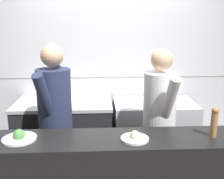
% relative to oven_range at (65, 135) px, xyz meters
% --- Properties ---
extents(wall_back_tiled, '(8.00, 0.06, 2.60)m').
position_rel_oven_range_xyz_m(wall_back_tiled, '(0.62, 0.40, 0.84)').
color(wall_back_tiled, silver).
rests_on(wall_back_tiled, ground_plane).
extents(oven_range, '(1.21, 0.71, 0.92)m').
position_rel_oven_range_xyz_m(oven_range, '(0.00, 0.00, 0.00)').
color(oven_range, '#232326').
rests_on(oven_range, ground_plane).
extents(prep_counter, '(1.04, 0.65, 0.89)m').
position_rel_oven_range_xyz_m(prep_counter, '(1.17, -0.00, -0.02)').
color(prep_counter, '#B7BABF').
rests_on(prep_counter, ground_plane).
extents(stock_pot, '(0.29, 0.29, 0.18)m').
position_rel_oven_range_xyz_m(stock_pot, '(-0.09, 0.06, 0.55)').
color(stock_pot, '#B7BABF').
rests_on(stock_pot, oven_range).
extents(mixing_bowl_steel, '(0.22, 0.22, 0.09)m').
position_rel_oven_range_xyz_m(mixing_bowl_steel, '(1.17, 0.06, 0.47)').
color(mixing_bowl_steel, '#B7BABF').
rests_on(mixing_bowl_steel, prep_counter).
extents(chefs_knife, '(0.34, 0.05, 0.02)m').
position_rel_oven_range_xyz_m(chefs_knife, '(1.36, -0.12, 0.44)').
color(chefs_knife, '#B7BABF').
rests_on(chefs_knife, prep_counter).
extents(plated_dish_main, '(0.27, 0.27, 0.10)m').
position_rel_oven_range_xyz_m(plated_dish_main, '(-0.20, -1.20, 0.52)').
color(plated_dish_main, white).
rests_on(plated_dish_main, pass_counter).
extents(plated_dish_appetiser, '(0.23, 0.23, 0.08)m').
position_rel_oven_range_xyz_m(plated_dish_appetiser, '(0.74, -1.25, 0.51)').
color(plated_dish_appetiser, white).
rests_on(plated_dish_appetiser, pass_counter).
extents(pepper_mill, '(0.06, 0.06, 0.26)m').
position_rel_oven_range_xyz_m(pepper_mill, '(1.40, -1.21, 0.63)').
color(pepper_mill, '#AD7A47').
rests_on(pepper_mill, pass_counter).
extents(chef_head_cook, '(0.42, 0.73, 1.69)m').
position_rel_oven_range_xyz_m(chef_head_cook, '(-0.00, -0.64, 0.48)').
color(chef_head_cook, black).
rests_on(chef_head_cook, ground_plane).
extents(chef_sous, '(0.39, 0.72, 1.64)m').
position_rel_oven_range_xyz_m(chef_sous, '(1.07, -0.68, 0.45)').
color(chef_sous, black).
rests_on(chef_sous, ground_plane).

